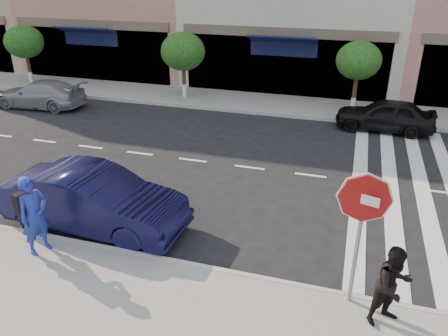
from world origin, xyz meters
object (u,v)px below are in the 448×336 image
at_px(photographer, 34,215).
at_px(car_near_mid, 94,200).
at_px(car_far_mid, 385,115).
at_px(stop_sign, 362,212).
at_px(car_far_left, 40,94).
at_px(walker, 393,286).

xyz_separation_m(photographer, car_near_mid, (0.55, 1.46, -0.31)).
bearing_deg(car_near_mid, car_far_mid, -34.11).
relative_size(stop_sign, car_far_left, 0.65).
bearing_deg(walker, car_far_mid, 51.34).
xyz_separation_m(car_near_mid, car_far_left, (-8.07, 8.22, -0.16)).
bearing_deg(photographer, car_near_mid, -1.56).
xyz_separation_m(stop_sign, walker, (0.69, -0.33, -1.20)).
xyz_separation_m(walker, car_far_left, (-15.01, 9.64, -0.32)).
bearing_deg(car_far_left, photographer, 35.41).
height_order(stop_sign, photographer, stop_sign).
bearing_deg(stop_sign, car_far_left, 165.15).
height_order(walker, car_near_mid, walker).
distance_m(photographer, car_far_mid, 13.47).
bearing_deg(car_far_mid, car_far_left, -82.31).
relative_size(car_near_mid, car_far_mid, 1.24).
relative_size(walker, car_far_left, 0.37).
relative_size(car_far_left, car_far_mid, 1.13).
bearing_deg(car_near_mid, stop_sign, -97.39).
bearing_deg(car_far_left, car_near_mid, 42.04).
distance_m(photographer, car_far_left, 12.27).
bearing_deg(car_near_mid, car_far_left, 46.92).
height_order(photographer, car_near_mid, photographer).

